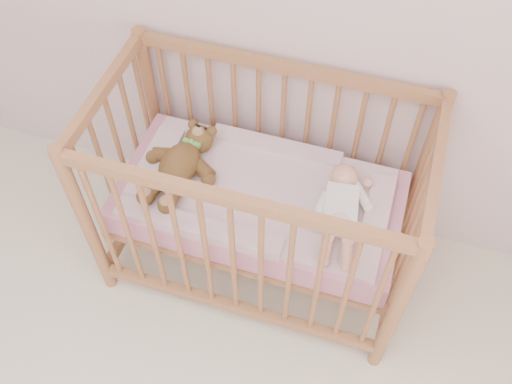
% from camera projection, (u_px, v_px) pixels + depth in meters
% --- Properties ---
extents(crib, '(1.36, 0.76, 1.00)m').
position_uv_depth(crib, '(259.00, 200.00, 2.48)').
color(crib, '#A66F46').
rests_on(crib, floor).
extents(mattress, '(1.22, 0.62, 0.13)m').
position_uv_depth(mattress, '(259.00, 202.00, 2.50)').
color(mattress, pink).
rests_on(mattress, crib).
extents(blanket, '(1.10, 0.58, 0.06)m').
position_uv_depth(blanket, '(260.00, 192.00, 2.44)').
color(blanket, pink).
rests_on(blanket, mattress).
extents(baby, '(0.31, 0.54, 0.12)m').
position_uv_depth(baby, '(341.00, 205.00, 2.30)').
color(baby, white).
rests_on(baby, blanket).
extents(teddy_bear, '(0.42, 0.55, 0.14)m').
position_uv_depth(teddy_bear, '(179.00, 163.00, 2.42)').
color(teddy_bear, brown).
rests_on(teddy_bear, blanket).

